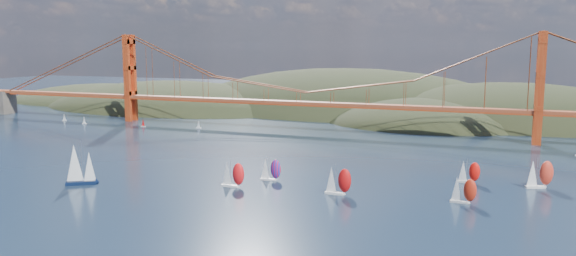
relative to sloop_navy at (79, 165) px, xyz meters
The scene contains 14 objects.
ground 46.72m from the sloop_navy, 46.03° to the right, with size 1200.00×1200.00×0.00m, color black.
headlands 257.59m from the sloop_navy, 72.55° to the left, with size 725.00×225.00×96.00m.
bridge 151.96m from the sloop_navy, 78.32° to the left, with size 552.00×12.00×55.00m.
sloop_navy is the anchor object (origin of this frame).
racer_0 53.89m from the sloop_navy, 17.48° to the left, with size 8.53×3.50×9.79m.
racer_1 89.88m from the sloop_navy, 12.77° to the left, with size 8.64×3.46×9.99m.
racer_2 128.63m from the sloop_navy, 10.77° to the left, with size 7.93×3.70×8.96m.
racer_3 136.43m from the sloop_navy, 22.31° to the left, with size 7.46×3.02×8.60m.
racer_4 158.14m from the sloop_navy, 19.57° to the left, with size 9.55×6.57×10.70m.
racer_rwb 66.68m from the sloop_navy, 26.54° to the left, with size 7.71×3.21×8.81m.
distant_boat_0 184.33m from the sloop_navy, 134.50° to the left, with size 3.00×2.00×4.70m.
distant_boat_1 163.16m from the sloop_navy, 130.65° to the left, with size 3.00×2.00×4.70m.
distant_boat_2 142.03m from the sloop_navy, 117.03° to the left, with size 3.00×2.00×4.70m.
distant_boat_3 135.97m from the sloop_navy, 102.79° to the left, with size 3.00×2.00×4.70m.
Camera 1 is at (105.21, -118.06, 47.96)m, focal length 35.00 mm.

